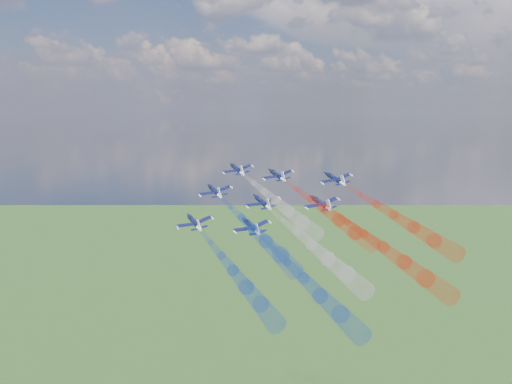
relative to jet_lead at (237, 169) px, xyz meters
The scene contains 16 objects.
jet_lead is the anchor object (origin of this frame).
trail_lead 26.41m from the jet_lead, 26.63° to the right, with size 3.84×42.63×3.84m, color white, non-canonical shape.
jet_inner_left 15.23m from the jet_lead, 72.67° to the right, with size 9.23×11.53×3.08m, color black, non-canonical shape.
trail_inner_left 38.76m from the jet_lead, 42.90° to the right, with size 3.84×42.63×3.84m, color blue, non-canonical shape.
jet_inner_right 12.70m from the jet_lead, 13.07° to the left, with size 9.23×11.53×3.08m, color black, non-canonical shape.
trail_inner_right 37.06m from the jet_lead, 13.82° to the right, with size 3.84×42.63×3.84m, color red, non-canonical shape.
jet_outer_left 31.12m from the jet_lead, 69.34° to the right, with size 9.23×11.53×3.08m, color black, non-canonical shape.
trail_outer_left 53.82m from the jet_lead, 49.44° to the right, with size 3.84×42.63×3.84m, color blue, non-canonical shape.
jet_center_third 23.49m from the jet_lead, 32.29° to the right, with size 9.23×11.53×3.08m, color black, non-canonical shape.
trail_center_third 49.83m from the jet_lead, 29.28° to the right, with size 3.84×42.63×3.84m, color white, non-canonical shape.
jet_outer_right 29.61m from the jet_lead, 12.67° to the left, with size 9.23×11.53×3.08m, color black, non-canonical shape.
trail_outer_right 52.63m from the jet_lead, ahead, with size 3.84×42.63×3.84m, color red, non-canonical shape.
jet_rear_left 35.01m from the jet_lead, 42.94° to the right, with size 9.23×11.53×3.08m, color black, non-canonical shape.
trail_rear_left 60.80m from the jet_lead, 35.85° to the right, with size 3.84×42.63×3.84m, color blue, non-canonical shape.
jet_rear_right 34.04m from the jet_lead, 10.84° to the right, with size 9.23×11.53×3.08m, color black, non-canonical shape.
trail_rear_right 59.90m from the jet_lead, 17.70° to the right, with size 3.84×42.63×3.84m, color red, non-canonical shape.
Camera 1 is at (84.01, -102.31, 153.25)m, focal length 41.72 mm.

